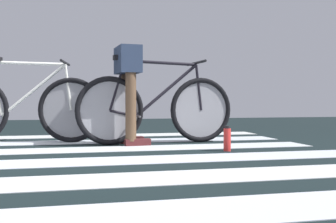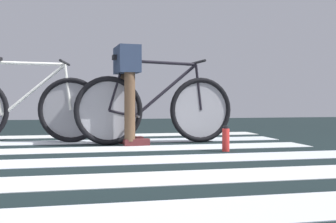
# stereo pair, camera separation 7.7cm
# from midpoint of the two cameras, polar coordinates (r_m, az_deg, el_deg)

# --- Properties ---
(ground) EXTENTS (18.00, 14.00, 0.02)m
(ground) POSITION_cam_midpoint_polar(r_m,az_deg,el_deg) (3.33, -15.00, -6.66)
(ground) COLOR black
(crosswalk_markings) EXTENTS (5.47, 4.22, 0.00)m
(crosswalk_markings) POSITION_cam_midpoint_polar(r_m,az_deg,el_deg) (3.52, -15.35, -6.02)
(crosswalk_markings) COLOR #B5B9C5
(crosswalk_markings) RESTS_ON ground
(bicycle_1_of_2) EXTENTS (1.73, 0.52, 0.93)m
(bicycle_1_of_2) POSITION_cam_midpoint_polar(r_m,az_deg,el_deg) (4.35, -1.18, 0.53)
(bicycle_1_of_2) COLOR black
(bicycle_1_of_2) RESTS_ON ground
(cyclist_1_of_2) EXTENTS (0.34, 0.43, 1.03)m
(cyclist_1_of_2) POSITION_cam_midpoint_polar(r_m,az_deg,el_deg) (4.28, -5.20, 4.24)
(cyclist_1_of_2) COLOR brown
(cyclist_1_of_2) RESTS_ON ground
(bicycle_2_of_2) EXTENTS (1.73, 0.53, 0.93)m
(bicycle_2_of_2) POSITION_cam_midpoint_polar(r_m,az_deg,el_deg) (4.70, -19.20, 0.52)
(bicycle_2_of_2) COLOR black
(bicycle_2_of_2) RESTS_ON ground
(water_bottle) EXTENTS (0.07, 0.07, 0.23)m
(water_bottle) POSITION_cam_midpoint_polar(r_m,az_deg,el_deg) (3.75, 8.65, -3.86)
(water_bottle) COLOR red
(water_bottle) RESTS_ON ground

